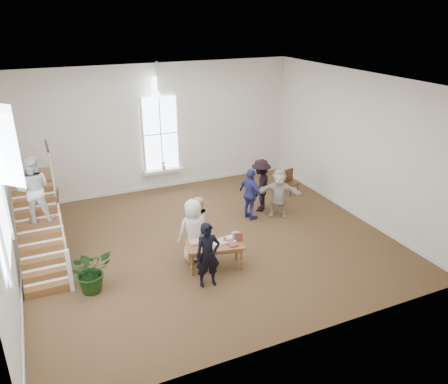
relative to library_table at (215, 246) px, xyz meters
name	(u,v)px	position (x,y,z in m)	size (l,w,h in m)	color
ground	(208,240)	(0.36, 1.38, -0.60)	(10.00, 10.00, 0.00)	#4B311D
room_shell	(164,177)	(0.36, 5.77, -0.20)	(10.49, 10.00, 10.00)	silver
staircase	(37,205)	(-3.99, 2.12, 1.02)	(1.10, 4.10, 2.92)	brown
library_table	(215,246)	(0.00, 0.00, 0.00)	(1.58, 1.03, 0.75)	brown
police_officer	(208,255)	(-0.46, -0.66, 0.22)	(0.60, 0.39, 1.64)	black
elderly_woman	(194,230)	(-0.36, 0.59, 0.25)	(0.83, 0.54, 1.71)	silver
person_yellow	(198,223)	(-0.06, 1.09, 0.17)	(0.75, 0.58, 1.54)	beige
woman_cluster_a	(250,194)	(2.10, 2.14, 0.23)	(0.98, 0.41, 1.68)	navy
woman_cluster_b	(261,185)	(2.70, 2.59, 0.27)	(1.13, 0.65, 1.75)	black
woman_cluster_c	(279,193)	(3.00, 1.94, 0.20)	(1.49, 0.47, 1.61)	beige
floor_plant	(91,271)	(-3.04, 0.24, -0.07)	(0.97, 0.84, 1.07)	#153310
side_chair	(290,181)	(4.34, 3.37, -0.10)	(0.46, 0.46, 0.91)	#391D0F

